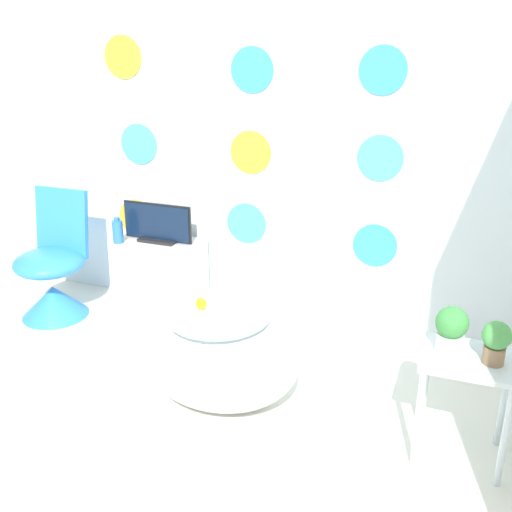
{
  "coord_description": "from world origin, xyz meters",
  "views": [
    {
      "loc": [
        1.36,
        -1.89,
        1.89
      ],
      "look_at": [
        0.36,
        0.78,
        0.78
      ],
      "focal_mm": 42.0,
      "sensor_mm": 36.0,
      "label": 1
    }
  ],
  "objects_px": {
    "bathtub": "(219,356)",
    "vase": "(118,231)",
    "potted_plant_left": "(451,329)",
    "tv": "(157,225)",
    "potted_plant_right": "(496,341)",
    "chair": "(53,279)"
  },
  "relations": [
    {
      "from": "chair",
      "to": "tv",
      "type": "distance_m",
      "value": 0.81
    },
    {
      "from": "chair",
      "to": "potted_plant_left",
      "type": "height_order",
      "value": "chair"
    },
    {
      "from": "vase",
      "to": "potted_plant_left",
      "type": "xyz_separation_m",
      "value": [
        2.17,
        -0.75,
        0.05
      ]
    },
    {
      "from": "tv",
      "to": "vase",
      "type": "relative_size",
      "value": 2.79
    },
    {
      "from": "chair",
      "to": "potted_plant_right",
      "type": "distance_m",
      "value": 2.85
    },
    {
      "from": "tv",
      "to": "vase",
      "type": "distance_m",
      "value": 0.27
    },
    {
      "from": "potted_plant_right",
      "to": "vase",
      "type": "bearing_deg",
      "value": 162.01
    },
    {
      "from": "tv",
      "to": "vase",
      "type": "xyz_separation_m",
      "value": [
        -0.24,
        -0.11,
        -0.04
      ]
    },
    {
      "from": "chair",
      "to": "potted_plant_right",
      "type": "relative_size",
      "value": 4.37
    },
    {
      "from": "tv",
      "to": "potted_plant_right",
      "type": "distance_m",
      "value": 2.29
    },
    {
      "from": "chair",
      "to": "vase",
      "type": "bearing_deg",
      "value": 25.51
    },
    {
      "from": "chair",
      "to": "potted_plant_left",
      "type": "bearing_deg",
      "value": -11.94
    },
    {
      "from": "chair",
      "to": "tv",
      "type": "height_order",
      "value": "chair"
    },
    {
      "from": "bathtub",
      "to": "vase",
      "type": "xyz_separation_m",
      "value": [
        -1.05,
        0.73,
        0.33
      ]
    },
    {
      "from": "tv",
      "to": "potted_plant_left",
      "type": "xyz_separation_m",
      "value": [
        1.93,
        -0.86,
        0.01
      ]
    },
    {
      "from": "bathtub",
      "to": "potted_plant_right",
      "type": "xyz_separation_m",
      "value": [
        1.3,
        -0.04,
        0.37
      ]
    },
    {
      "from": "potted_plant_right",
      "to": "tv",
      "type": "bearing_deg",
      "value": 157.5
    },
    {
      "from": "bathtub",
      "to": "potted_plant_right",
      "type": "relative_size",
      "value": 4.36
    },
    {
      "from": "tv",
      "to": "potted_plant_left",
      "type": "distance_m",
      "value": 2.11
    },
    {
      "from": "vase",
      "to": "chair",
      "type": "bearing_deg",
      "value": -154.49
    },
    {
      "from": "chair",
      "to": "vase",
      "type": "distance_m",
      "value": 0.57
    },
    {
      "from": "bathtub",
      "to": "vase",
      "type": "bearing_deg",
      "value": 145.29
    }
  ]
}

